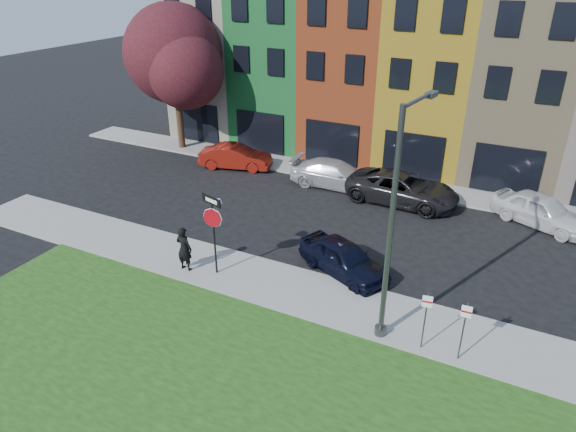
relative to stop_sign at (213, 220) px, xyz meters
The scene contains 15 objects.
ground 5.73m from the stop_sign, 30.84° to the right, with size 120.00×120.00×0.00m, color black.
sidewalk_near 6.88m from the stop_sign, ahead, with size 40.00×3.00×0.12m, color gray.
sidewalk_far 12.69m from the stop_sign, 83.49° to the left, with size 40.00×2.40×0.12m, color gray.
rowhouse_block 18.81m from the stop_sign, 84.12° to the left, with size 30.00×10.12×10.00m.
stop_sign is the anchor object (origin of this frame).
man 1.96m from the stop_sign, 165.54° to the right, with size 0.70×0.46×1.92m, color black.
sedan_near 5.48m from the stop_sign, 28.54° to the left, with size 4.46×3.22×1.41m, color black.
parked_car_red 12.18m from the stop_sign, 118.20° to the left, with size 4.63×2.64×1.44m, color maroon.
parked_car_silver 10.86m from the stop_sign, 85.58° to the left, with size 5.18×2.36×1.47m, color #B2B3B7.
parked_car_dark 11.44m from the stop_sign, 64.93° to the left, with size 5.93×2.97×1.61m, color black.
parked_car_white 15.75m from the stop_sign, 43.14° to the left, with size 4.90×3.53×1.55m, color silver.
street_lamp 7.33m from the stop_sign, ahead, with size 0.66×2.57×7.88m.
parking_sign_a 8.61m from the stop_sign, ahead, with size 0.32×0.10×2.14m.
parking_sign_b 9.78m from the stop_sign, ahead, with size 0.32×0.09×2.16m.
tree_purple 16.60m from the stop_sign, 131.58° to the left, with size 7.42×6.49×9.20m.
Camera 1 is at (6.11, -11.78, 11.50)m, focal length 32.00 mm.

